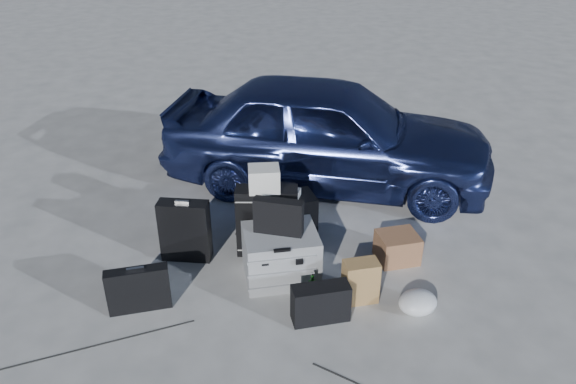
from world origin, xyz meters
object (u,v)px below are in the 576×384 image
at_px(briefcase, 138,289).
at_px(pelican_case, 281,255).
at_px(suitcase_right, 267,221).
at_px(duffel_bag, 278,215).
at_px(cardboard_box, 397,247).
at_px(green_bottle, 312,287).
at_px(car, 328,133).
at_px(suitcase_left, 185,231).

bearing_deg(briefcase, pelican_case, 6.82).
height_order(briefcase, suitcase_right, suitcase_right).
bearing_deg(duffel_bag, cardboard_box, -41.81).
relative_size(suitcase_right, green_bottle, 2.55).
height_order(car, briefcase, car).
bearing_deg(suitcase_left, cardboard_box, 4.71).
bearing_deg(suitcase_right, suitcase_left, -171.78).
distance_m(suitcase_right, duffel_bag, 0.40).
height_order(car, duffel_bag, car).
height_order(pelican_case, suitcase_right, suitcase_right).
bearing_deg(green_bottle, pelican_case, 125.18).
bearing_deg(duffel_bag, pelican_case, -104.94).
bearing_deg(cardboard_box, pelican_case, -170.01).
bearing_deg(duffel_bag, suitcase_right, -122.30).
xyz_separation_m(car, suitcase_left, (-1.47, -1.44, -0.33)).
distance_m(suitcase_left, duffel_bag, 0.96).
xyz_separation_m(pelican_case, suitcase_left, (-0.86, 0.34, 0.07)).
bearing_deg(green_bottle, car, 80.08).
xyz_separation_m(car, green_bottle, (-0.37, -2.13, -0.49)).
height_order(cardboard_box, green_bottle, cardboard_box).
height_order(suitcase_right, green_bottle, suitcase_right).
xyz_separation_m(car, pelican_case, (-0.62, -1.78, -0.39)).
bearing_deg(cardboard_box, suitcase_right, 170.31).
bearing_deg(green_bottle, cardboard_box, 32.49).
relative_size(suitcase_left, cardboard_box, 1.65).
distance_m(suitcase_left, cardboard_box, 1.96).
bearing_deg(pelican_case, suitcase_right, 98.15).
relative_size(duffel_bag, green_bottle, 2.81).
height_order(pelican_case, briefcase, pelican_case).
distance_m(briefcase, suitcase_right, 1.32).
bearing_deg(suitcase_right, briefcase, -140.56).
relative_size(car, cardboard_box, 10.23).
distance_m(suitcase_left, suitcase_right, 0.75).
distance_m(car, duffel_bag, 1.28).
height_order(suitcase_right, duffel_bag, suitcase_right).
bearing_deg(briefcase, car, 39.65).
height_order(car, green_bottle, car).
xyz_separation_m(car, cardboard_box, (0.47, -1.59, -0.49)).
distance_m(pelican_case, suitcase_right, 0.42).
bearing_deg(suitcase_right, green_bottle, -60.83).
relative_size(suitcase_left, green_bottle, 2.22).
xyz_separation_m(duffel_bag, cardboard_box, (1.08, -0.55, -0.05)).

